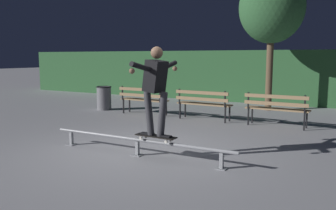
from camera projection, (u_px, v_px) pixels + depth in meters
ground_plane at (145, 152)px, 6.75m from camera, size 90.00×90.00×0.00m
hedge_backdrop at (263, 76)px, 14.09m from camera, size 24.00×1.20×2.04m
grind_rail at (137, 142)px, 6.49m from camera, size 3.83×0.18×0.32m
skateboard at (156, 136)px, 6.28m from camera, size 0.79×0.24×0.09m
skateboarder at (156, 84)px, 6.15m from camera, size 0.62×1.41×1.56m
park_bench_leftmost at (143, 98)px, 11.03m from camera, size 1.61×0.47×0.88m
park_bench_left_center at (203, 102)px, 10.05m from camera, size 1.61×0.47×0.88m
park_bench_right_center at (277, 106)px, 9.07m from camera, size 1.61×0.47×0.88m
tree_behind_benches at (272, 8)px, 11.59m from camera, size 2.12×2.12×4.56m
trash_can at (104, 98)px, 12.09m from camera, size 0.52×0.52×0.80m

